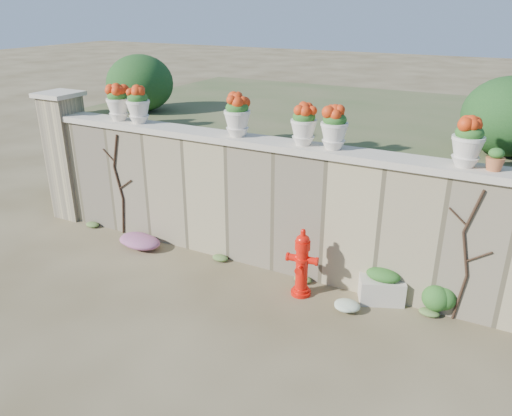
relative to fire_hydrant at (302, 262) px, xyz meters
The scene contains 21 objects.
ground 1.70m from the fire_hydrant, 133.34° to the right, with size 80.00×80.00×0.00m, color #4D4026.
stone_wall 1.36m from the fire_hydrant, 150.58° to the left, with size 8.00×0.40×2.00m, color #988A65.
wall_cap 1.98m from the fire_hydrant, 150.58° to the left, with size 8.10×0.52×0.10m, color beige.
gate_pillar 5.35m from the fire_hydrant, behind, with size 0.72×0.72×2.48m.
raised_fill 4.01m from the fire_hydrant, 106.16° to the left, with size 9.00×6.00×2.00m, color #384C23.
back_shrub_left 5.10m from the fire_hydrant, 157.04° to the left, with size 1.30×1.30×1.10m, color #143814.
back_shrub_right 3.56m from the fire_hydrant, 38.54° to the left, with size 1.30×1.30×1.10m, color #143814.
vine_left 3.83m from the fire_hydrant, behind, with size 0.60×0.04×1.91m.
vine_right 2.21m from the fire_hydrant, 10.83° to the left, with size 0.60×0.04×1.91m.
fire_hydrant is the anchor object (origin of this frame).
planter_box 1.20m from the fire_hydrant, 18.85° to the left, with size 0.72×0.58×0.52m.
green_shrub 1.89m from the fire_hydrant, 11.56° to the left, with size 0.61×0.55×0.58m, color #1E5119.
magenta_clump 3.04m from the fire_hydrant, behind, with size 1.03×0.69×0.28m, color #CF29AD.
white_flowers 0.94m from the fire_hydrant, 10.86° to the right, with size 0.54×0.43×0.19m, color white.
urn_pot_0 4.29m from the fire_hydrant, behind, with size 0.40×0.40×0.62m.
urn_pot_1 3.90m from the fire_hydrant, 169.46° to the left, with size 0.40×0.40×0.62m.
urn_pot_2 2.44m from the fire_hydrant, 156.12° to the left, with size 0.41×0.41×0.64m.
urn_pot_3 1.99m from the fire_hydrant, 116.35° to the left, with size 0.38×0.38×0.60m.
urn_pot_4 1.98m from the fire_hydrant, 76.29° to the left, with size 0.39×0.39×0.61m.
urn_pot_5 2.74m from the fire_hydrant, 18.20° to the left, with size 0.40×0.40×0.63m.
terracotta_pot 2.88m from the fire_hydrant, 15.58° to the left, with size 0.23×0.23×0.27m.
Camera 1 is at (3.51, -4.78, 4.02)m, focal length 35.00 mm.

